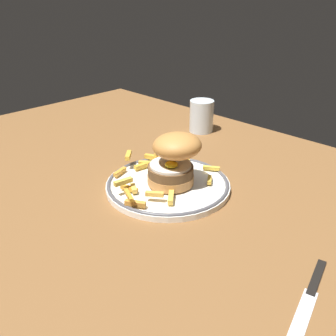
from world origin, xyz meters
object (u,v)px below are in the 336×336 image
Objects in this scene: dinner_plate at (168,184)px; water_glass at (201,118)px; burger at (174,158)px; knife at (311,292)px.

water_glass reaches higher than dinner_plate.
burger reaches higher than knife.
knife is (33.36, -7.70, -6.83)cm from burger.
dinner_plate is 6.37cm from burger.
knife is at bearing -11.93° from dinner_plate.
knife is at bearing -36.48° from water_glass.
dinner_plate is at bearing -160.42° from burger.
burger reaches higher than dinner_plate.
dinner_plate is 35.27cm from water_glass.
dinner_plate is at bearing 168.07° from knife.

